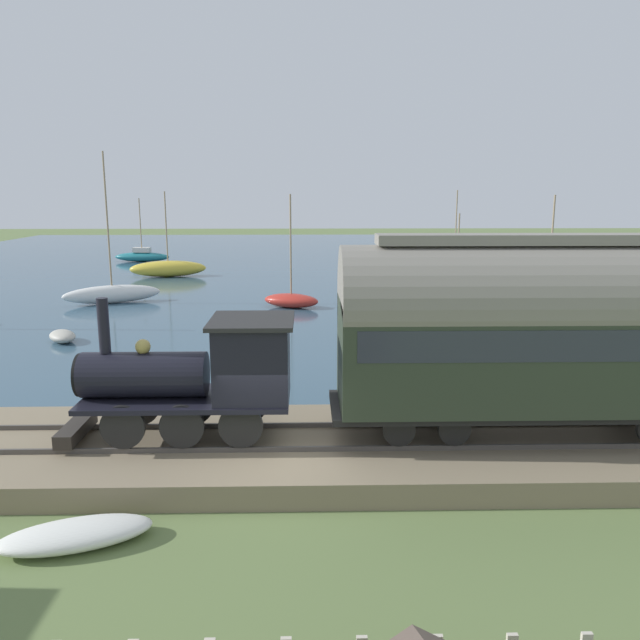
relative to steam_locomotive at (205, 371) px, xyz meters
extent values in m
plane|color=#607542|center=(-0.97, -1.67, -2.32)|extent=(200.00, 200.00, 0.00)
cube|color=#38566B|center=(42.80, -1.67, -2.31)|extent=(80.00, 80.00, 0.01)
cube|color=#84755B|center=(0.00, -1.67, -2.03)|extent=(4.99, 56.00, 0.58)
cube|color=#4C4742|center=(-0.76, -1.67, -1.67)|extent=(0.07, 54.88, 0.12)
cube|color=#4C4742|center=(0.76, -1.67, -1.67)|extent=(0.07, 54.88, 0.12)
cylinder|color=black|center=(-0.76, -0.90, -1.10)|extent=(0.12, 1.03, 1.03)
cylinder|color=black|center=(0.76, -0.90, -1.10)|extent=(0.12, 1.03, 1.03)
cylinder|color=black|center=(-0.76, 0.45, -1.10)|extent=(0.12, 1.03, 1.03)
cylinder|color=black|center=(0.76, 0.45, -1.10)|extent=(0.12, 1.03, 1.03)
cylinder|color=black|center=(-0.76, 1.80, -1.10)|extent=(0.12, 1.03, 1.03)
cylinder|color=black|center=(0.76, 1.80, -1.10)|extent=(0.12, 1.03, 1.03)
cube|color=black|center=(0.00, 0.45, -0.68)|extent=(2.02, 4.92, 0.12)
cylinder|color=black|center=(0.00, 1.43, -0.07)|extent=(1.09, 2.95, 1.09)
cylinder|color=black|center=(0.00, 2.95, -0.07)|extent=(1.03, 0.08, 1.03)
cylinder|color=black|center=(0.00, 2.32, 1.13)|extent=(0.27, 0.27, 1.31)
sphere|color=tan|center=(0.00, 1.43, 0.61)|extent=(0.36, 0.36, 0.36)
cube|color=black|center=(0.00, -1.15, 0.28)|extent=(1.92, 1.72, 1.79)
cube|color=#282828|center=(0.00, -1.15, 1.22)|extent=(2.12, 1.96, 0.10)
cube|color=#2D2823|center=(0.00, 3.16, -1.43)|extent=(1.82, 0.44, 0.32)
cylinder|color=black|center=(0.76, -10.54, -1.23)|extent=(0.12, 0.76, 0.76)
cylinder|color=black|center=(-0.76, -5.87, -1.23)|extent=(0.12, 0.76, 0.76)
cylinder|color=black|center=(0.76, -5.87, -1.23)|extent=(0.12, 0.76, 0.76)
cylinder|color=black|center=(-0.76, -4.57, -1.23)|extent=(0.12, 0.76, 0.76)
cylinder|color=black|center=(0.76, -4.57, -1.23)|extent=(0.12, 0.76, 0.76)
cube|color=black|center=(0.00, -8.20, -0.93)|extent=(2.22, 10.38, 0.16)
cube|color=#2D3828|center=(0.00, -8.20, 0.43)|extent=(2.47, 9.96, 2.55)
cube|color=#2D333D|center=(0.00, -8.20, 0.87)|extent=(2.50, 9.34, 0.71)
cylinder|color=gray|center=(0.00, -8.20, 1.70)|extent=(2.59, 9.96, 2.59)
cube|color=gray|center=(0.00, -8.20, 3.12)|extent=(0.86, 8.30, 0.24)
ellipsoid|color=brown|center=(26.48, -12.45, -1.78)|extent=(1.89, 4.82, 1.05)
cylinder|color=#9E8460|center=(26.48, -12.45, 0.79)|extent=(0.10, 0.10, 4.08)
ellipsoid|color=gold|center=(34.29, 8.30, -1.68)|extent=(2.75, 6.03, 1.25)
cylinder|color=#9E8460|center=(34.29, 8.30, 1.58)|extent=(0.10, 0.10, 5.29)
ellipsoid|color=#335199|center=(18.64, -15.52, -1.77)|extent=(3.37, 4.22, 1.07)
cylinder|color=#9E8460|center=(18.64, -15.52, 1.40)|extent=(0.10, 0.10, 5.28)
cube|color=silver|center=(18.64, -15.52, -1.01)|extent=(1.31, 1.47, 0.45)
ellipsoid|color=#B72D23|center=(20.81, -1.58, -1.91)|extent=(2.45, 3.53, 0.80)
cylinder|color=#9E8460|center=(20.81, -1.58, 1.28)|extent=(0.10, 0.10, 5.58)
ellipsoid|color=#192347|center=(37.35, -14.87, -1.61)|extent=(1.55, 4.65, 1.40)
cylinder|color=#9E8460|center=(37.35, -14.87, 1.71)|extent=(0.10, 0.10, 5.24)
cube|color=silver|center=(37.35, -14.87, -0.69)|extent=(0.78, 1.43, 0.45)
ellipsoid|color=#1E707A|center=(45.11, 13.09, -1.87)|extent=(1.89, 5.29, 0.88)
cylinder|color=#9E8460|center=(45.11, 13.09, 1.09)|extent=(0.10, 0.10, 5.04)
cube|color=silver|center=(45.11, 13.09, -1.20)|extent=(1.02, 1.62, 0.45)
ellipsoid|color=white|center=(22.50, 9.09, -1.77)|extent=(3.22, 5.55, 1.07)
cylinder|color=#9E8460|center=(22.50, 9.09, 2.61)|extent=(0.10, 0.10, 7.71)
ellipsoid|color=beige|center=(10.64, -8.94, -2.05)|extent=(0.98, 1.96, 0.52)
ellipsoid|color=silver|center=(5.19, -8.66, -2.14)|extent=(2.23, 2.21, 0.34)
ellipsoid|color=#B7B2A3|center=(12.65, 8.33, -2.05)|extent=(2.08, 1.86, 0.53)
ellipsoid|color=silver|center=(-3.65, 1.92, -2.10)|extent=(1.88, 3.00, 0.44)
camera|label=1|loc=(-14.36, -2.41, 4.20)|focal=35.00mm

